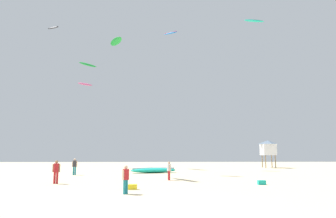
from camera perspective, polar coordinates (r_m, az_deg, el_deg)
ground_plane at (r=13.32m, az=1.82°, el=-18.45°), size 120.00×120.00×0.00m
person_foreground at (r=17.98m, az=-7.99°, el=-12.63°), size 0.37×0.45×1.63m
person_midground at (r=24.90m, az=-20.37°, el=-10.75°), size 0.58×0.40×1.77m
person_left at (r=26.27m, az=0.19°, el=-11.32°), size 0.36×0.50×1.57m
person_right at (r=33.52m, az=-17.23°, el=-10.12°), size 0.57×0.39×1.73m
kite_grounded_near at (r=35.39m, az=-2.76°, el=-11.48°), size 5.54×2.74×0.64m
lifeguard_tower at (r=49.33m, az=18.39°, el=-6.93°), size 2.30×2.30×4.15m
cooler_box at (r=20.15m, az=-6.71°, el=-14.42°), size 0.56×0.36×0.32m
gear_bag at (r=23.86m, az=17.28°, el=-13.12°), size 0.56×0.36×0.32m
kite_aloft_2 at (r=31.76m, az=15.96°, el=15.73°), size 2.13×0.90×0.34m
kite_aloft_4 at (r=47.60m, az=0.48°, el=14.15°), size 2.29×1.75×0.43m
kite_aloft_5 at (r=51.46m, az=-9.80°, el=12.47°), size 3.10×4.09×0.95m
kite_aloft_6 at (r=47.99m, az=-15.39°, el=4.55°), size 2.25×1.99×0.56m
kite_aloft_7 at (r=59.90m, az=-20.87°, el=14.15°), size 2.56×1.68×0.53m
kite_aloft_8 at (r=56.91m, az=-14.90°, el=8.10°), size 3.26×3.41×0.84m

